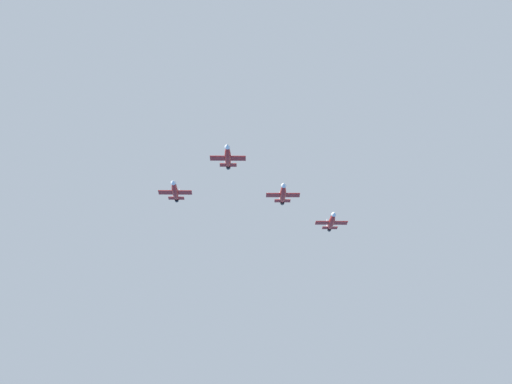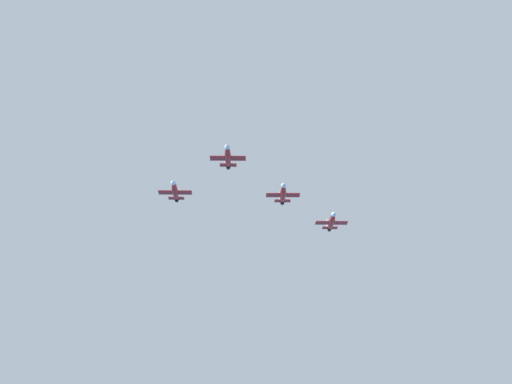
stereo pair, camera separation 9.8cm
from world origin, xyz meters
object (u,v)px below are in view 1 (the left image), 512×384
jet_right_wingman (175,191)px  jet_left_wingman (283,194)px  jet_lead (228,157)px  jet_left_outer (332,222)px

jet_right_wingman → jet_left_wingman: bearing=89.5°
jet_lead → jet_left_outer: bearing=139.5°
jet_lead → jet_left_outer: 44.19m
jet_left_wingman → jet_right_wingman: bearing=-89.5°
jet_lead → jet_left_wingman: 22.19m
jet_left_wingman → jet_right_wingman: (25.20, 13.12, 0.65)m
jet_left_wingman → jet_left_outer: (-4.88, -21.38, -1.94)m
jet_right_wingman → jet_left_outer: jet_right_wingman is taller
jet_left_wingman → jet_right_wingman: 28.42m
jet_lead → jet_right_wingman: jet_lead is taller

